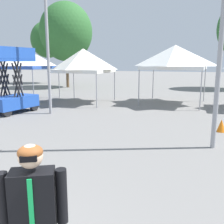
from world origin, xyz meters
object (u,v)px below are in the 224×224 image
canopy_tent_behind_left (175,57)px  tree_behind_tents_right (47,40)px  person_foreground (34,218)px  light_pole_near_lift (45,0)px  canopy_tent_far_left (83,61)px  tree_behind_tents_left (66,32)px  scissor_lift (12,92)px  canopy_tent_left_of_center (25,59)px  traffic_cone_lot_center (221,126)px

canopy_tent_behind_left → tree_behind_tents_right: size_ratio=0.52×
person_foreground → tree_behind_tents_right: tree_behind_tents_right is taller
light_pole_near_lift → tree_behind_tents_right: 19.10m
canopy_tent_far_left → canopy_tent_behind_left: 5.57m
canopy_tent_behind_left → tree_behind_tents_right: 19.38m
tree_behind_tents_right → tree_behind_tents_left: bearing=-39.5°
tree_behind_tents_right → canopy_tent_far_left: bearing=-49.9°
scissor_lift → tree_behind_tents_right: tree_behind_tents_right is taller
canopy_tent_behind_left → light_pole_near_lift: bearing=-137.1°
canopy_tent_left_of_center → canopy_tent_behind_left: (9.54, 1.54, 0.05)m
canopy_tent_far_left → scissor_lift: canopy_tent_far_left is taller
canopy_tent_left_of_center → person_foreground: 15.74m
person_foreground → tree_behind_tents_left: bearing=117.8°
person_foreground → traffic_cone_lot_center: size_ratio=3.79×
canopy_tent_left_of_center → traffic_cone_lot_center: canopy_tent_left_of_center is taller
scissor_lift → light_pole_near_lift: size_ratio=0.34×
canopy_tent_left_of_center → canopy_tent_behind_left: canopy_tent_behind_left is taller
tree_behind_tents_left → canopy_tent_left_of_center: bearing=-79.2°
scissor_lift → tree_behind_tents_left: (-3.73, 12.64, 4.41)m
light_pole_near_lift → tree_behind_tents_left: light_pole_near_lift is taller
tree_behind_tents_right → canopy_tent_left_of_center: bearing=-63.4°
person_foreground → tree_behind_tents_left: (-11.15, 21.16, 4.41)m
canopy_tent_left_of_center → scissor_lift: (2.07, -3.93, -1.73)m
canopy_tent_left_of_center → tree_behind_tents_left: 9.27m
tree_behind_tents_left → traffic_cone_lot_center: size_ratio=17.64×
canopy_tent_far_left → tree_behind_tents_right: (-10.41, 12.36, 2.51)m
canopy_tent_left_of_center → tree_behind_tents_left: size_ratio=0.41×
light_pole_near_lift → tree_behind_tents_right: (-10.31, 16.08, -0.20)m
person_foreground → light_pole_near_lift: (-5.45, 8.87, 4.30)m
person_foreground → light_pole_near_lift: size_ratio=0.19×
canopy_tent_far_left → person_foreground: (5.35, -12.60, -1.59)m
canopy_tent_far_left → light_pole_near_lift: light_pole_near_lift is taller
canopy_tent_far_left → traffic_cone_lot_center: 9.30m
person_foreground → traffic_cone_lot_center: person_foreground is taller
canopy_tent_left_of_center → canopy_tent_far_left: size_ratio=1.02×
light_pole_near_lift → tree_behind_tents_left: (-5.71, 12.28, 0.12)m
canopy_tent_behind_left → tree_behind_tents_left: tree_behind_tents_left is taller
canopy_tent_left_of_center → tree_behind_tents_right: 14.19m
tree_behind_tents_left → canopy_tent_behind_left: bearing=-32.7°
tree_behind_tents_left → scissor_lift: bearing=-73.6°
tree_behind_tents_left → traffic_cone_lot_center: (13.50, -13.21, -5.21)m
scissor_lift → light_pole_near_lift: light_pole_near_lift is taller
canopy_tent_behind_left → tree_behind_tents_left: size_ratio=0.46×
scissor_lift → traffic_cone_lot_center: size_ratio=6.88×
canopy_tent_far_left → person_foreground: 13.78m
tree_behind_tents_right → traffic_cone_lot_center: size_ratio=15.46×
canopy_tent_far_left → light_pole_near_lift: size_ratio=0.35×
canopy_tent_behind_left → scissor_lift: bearing=-143.8°
canopy_tent_behind_left → scissor_lift: (-7.47, -5.47, -1.78)m
scissor_lift → tree_behind_tents_left: tree_behind_tents_left is taller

